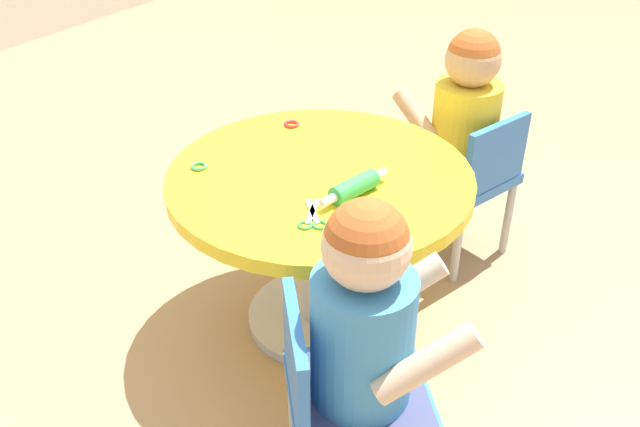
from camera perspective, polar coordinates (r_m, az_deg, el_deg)
The scene contains 11 objects.
ground_plane at distance 2.16m, azimuth 0.00°, elevation -8.71°, with size 10.00×10.00×0.00m, color tan.
craft_table at distance 1.92m, azimuth 0.00°, elevation -0.11°, with size 0.83×0.83×0.52m.
child_chair_left at distance 1.52m, azimuth 1.97°, elevation -14.94°, with size 0.42×0.42×0.54m.
seated_child_left at distance 1.36m, azimuth 3.82°, elevation -8.34°, with size 0.43×0.44×0.51m.
child_chair_right at distance 2.31m, azimuth 12.07°, elevation 2.99°, with size 0.38×0.38×0.54m.
seated_child_right at distance 2.23m, azimuth 11.95°, elevation 8.43°, with size 0.36×0.41×0.51m.
rolling_pin at distance 1.74m, azimuth 2.87°, elevation 2.21°, with size 0.23×0.08×0.05m.
craft_scissors at distance 1.66m, azimuth -0.63°, elevation -0.46°, with size 0.14×0.12×0.01m.
playdough_blob_0 at distance 1.58m, azimuth 4.02°, elevation -2.10°, with size 0.15×0.15×0.01m, color pink.
cookie_cutter_0 at distance 1.91m, azimuth -10.00°, elevation 3.88°, with size 0.05×0.05×0.01m, color #4CB259.
cookie_cutter_1 at distance 2.12m, azimuth -2.39°, elevation 7.41°, with size 0.05×0.05×0.01m, color red.
Camera 1 is at (-1.35, -0.88, 1.43)m, focal length 38.65 mm.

